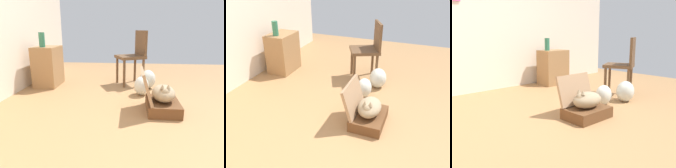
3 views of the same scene
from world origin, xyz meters
TOP-DOWN VIEW (x-y plane):
  - ground_plane at (0.00, 0.00)m, footprint 7.68×7.68m
  - suitcase_base at (0.31, -0.03)m, footprint 0.54×0.39m
  - suitcase_lid at (0.31, 0.18)m, footprint 0.54×0.15m
  - cat at (0.31, -0.03)m, footprint 0.49×0.28m
  - plastic_bag_white at (0.93, 0.21)m, footprint 0.26×0.22m
  - plastic_bag_clear at (1.31, 0.09)m, footprint 0.28×0.26m
  - side_table at (1.35, 1.85)m, footprint 0.55×0.39m
  - vase_tall at (1.21, 1.86)m, footprint 0.10×0.10m
  - chair at (1.58, 0.33)m, footprint 0.57×0.59m

SIDE VIEW (x-z plane):
  - ground_plane at x=0.00m, z-range 0.00..0.00m
  - suitcase_base at x=0.31m, z-range 0.00..0.14m
  - plastic_bag_white at x=0.93m, z-range 0.00..0.29m
  - plastic_bag_clear at x=1.31m, z-range 0.00..0.32m
  - cat at x=0.31m, z-range 0.12..0.36m
  - suitcase_lid at x=0.31m, z-range 0.14..0.52m
  - side_table at x=1.35m, z-range 0.00..0.70m
  - chair at x=1.58m, z-range 0.06..1.02m
  - vase_tall at x=1.21m, z-range 0.70..0.94m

